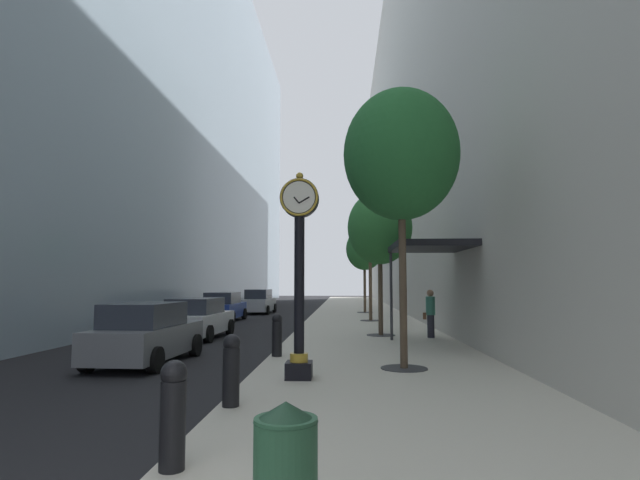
% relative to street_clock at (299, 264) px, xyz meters
% --- Properties ---
extents(ground_plane, '(110.00, 110.00, 0.00)m').
position_rel_street_clock_xyz_m(ground_plane, '(-1.14, 19.18, -2.57)').
color(ground_plane, black).
rests_on(ground_plane, ground).
extents(sidewalk_right, '(6.09, 80.00, 0.14)m').
position_rel_street_clock_xyz_m(sidewalk_right, '(1.91, 22.18, -2.50)').
color(sidewalk_right, beige).
rests_on(sidewalk_right, ground).
extents(building_block_left, '(9.00, 80.00, 31.75)m').
position_rel_street_clock_xyz_m(building_block_left, '(-13.11, 22.18, 13.31)').
color(building_block_left, '#93A8B7').
rests_on(building_block_left, ground).
extents(building_block_right, '(9.00, 80.00, 30.28)m').
position_rel_street_clock_xyz_m(building_block_right, '(9.45, 22.18, 12.57)').
color(building_block_right, '#B7B2A8').
rests_on(building_block_right, ground).
extents(street_clock, '(0.84, 0.55, 4.42)m').
position_rel_street_clock_xyz_m(street_clock, '(0.00, 0.00, 0.00)').
color(street_clock, black).
rests_on(street_clock, sidewalk_right).
extents(bollard_nearest, '(0.29, 0.29, 1.17)m').
position_rel_street_clock_xyz_m(bollard_nearest, '(-0.90, -5.19, -1.81)').
color(bollard_nearest, black).
rests_on(bollard_nearest, sidewalk_right).
extents(bollard_second, '(0.29, 0.29, 1.17)m').
position_rel_street_clock_xyz_m(bollard_second, '(-0.90, -2.40, -1.81)').
color(bollard_second, black).
rests_on(bollard_second, sidewalk_right).
extents(bollard_fourth, '(0.29, 0.29, 1.17)m').
position_rel_street_clock_xyz_m(bollard_fourth, '(-0.90, 3.17, -1.81)').
color(bollard_fourth, black).
rests_on(bollard_fourth, sidewalk_right).
extents(street_tree_near, '(2.81, 2.81, 6.76)m').
position_rel_street_clock_xyz_m(street_tree_near, '(2.36, 1.35, 2.70)').
color(street_tree_near, '#333335').
rests_on(street_tree_near, sidewalk_right).
extents(street_tree_mid_near, '(2.53, 2.53, 5.65)m').
position_rel_street_clock_xyz_m(street_tree_mid_near, '(2.36, 8.84, 1.75)').
color(street_tree_mid_near, '#333335').
rests_on(street_tree_mid_near, sidewalk_right).
extents(street_tree_mid_far, '(2.13, 2.13, 5.78)m').
position_rel_street_clock_xyz_m(street_tree_mid_far, '(2.36, 16.33, 2.09)').
color(street_tree_mid_far, '#333335').
rests_on(street_tree_mid_far, sidewalk_right).
extents(street_tree_far, '(2.55, 2.55, 5.84)m').
position_rel_street_clock_xyz_m(street_tree_far, '(2.36, 23.82, 1.93)').
color(street_tree_far, '#333335').
rests_on(street_tree_far, sidewalk_right).
extents(trash_bin, '(0.53, 0.53, 1.05)m').
position_rel_street_clock_xyz_m(trash_bin, '(0.49, -6.52, -1.89)').
color(trash_bin, '#234C33').
rests_on(trash_bin, sidewalk_right).
extents(pedestrian_walking, '(0.48, 0.38, 1.77)m').
position_rel_street_clock_xyz_m(pedestrian_walking, '(4.15, 8.10, -1.49)').
color(pedestrian_walking, '#23232D').
rests_on(pedestrian_walking, sidewalk_right).
extents(storefront_awning, '(2.40, 3.60, 3.30)m').
position_rel_street_clock_xyz_m(storefront_awning, '(3.71, 5.68, 0.72)').
color(storefront_awning, black).
rests_on(storefront_awning, sidewalk_right).
extents(car_grey_near, '(2.05, 4.23, 1.62)m').
position_rel_street_clock_xyz_m(car_grey_near, '(-4.35, 2.59, -1.78)').
color(car_grey_near, slate).
rests_on(car_grey_near, ground).
extents(car_white_mid, '(2.19, 4.30, 1.56)m').
position_rel_street_clock_xyz_m(car_white_mid, '(-4.80, 8.68, -1.80)').
color(car_white_mid, silver).
rests_on(car_white_mid, ground).
extents(car_blue_far, '(1.96, 4.63, 1.63)m').
position_rel_street_clock_xyz_m(car_blue_far, '(-5.89, 17.38, -1.77)').
color(car_blue_far, navy).
rests_on(car_blue_far, ground).
extents(car_silver_trailing, '(2.03, 4.43, 1.71)m').
position_rel_street_clock_xyz_m(car_silver_trailing, '(-5.09, 24.55, -1.74)').
color(car_silver_trailing, '#B7BABF').
rests_on(car_silver_trailing, ground).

